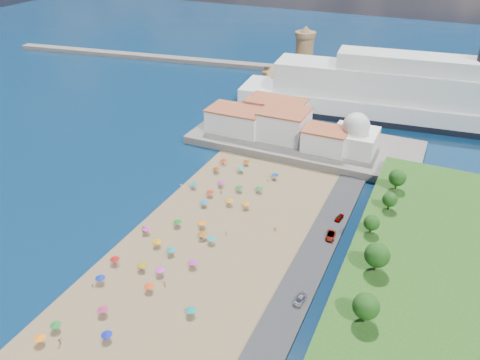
% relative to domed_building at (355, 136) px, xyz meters
% --- Properties ---
extents(ground, '(700.00, 700.00, 0.00)m').
position_rel_domed_building_xyz_m(ground, '(-30.00, -71.00, -8.97)').
color(ground, '#071938').
rests_on(ground, ground).
extents(terrace, '(90.00, 36.00, 3.00)m').
position_rel_domed_building_xyz_m(terrace, '(-20.00, 2.00, -7.47)').
color(terrace, '#59544C').
rests_on(terrace, ground).
extents(jetty, '(18.00, 70.00, 2.40)m').
position_rel_domed_building_xyz_m(jetty, '(-42.00, 37.00, -7.77)').
color(jetty, '#59544C').
rests_on(jetty, ground).
extents(breakwater, '(199.03, 34.77, 2.60)m').
position_rel_domed_building_xyz_m(breakwater, '(-140.00, 82.00, -7.67)').
color(breakwater, '#59544C').
rests_on(breakwater, ground).
extents(waterfront_buildings, '(57.00, 29.00, 11.00)m').
position_rel_domed_building_xyz_m(waterfront_buildings, '(-33.05, 2.64, -1.10)').
color(waterfront_buildings, silver).
rests_on(waterfront_buildings, terrace).
extents(domed_building, '(16.00, 16.00, 15.00)m').
position_rel_domed_building_xyz_m(domed_building, '(0.00, 0.00, 0.00)').
color(domed_building, silver).
rests_on(domed_building, terrace).
extents(fortress, '(40.00, 40.00, 32.40)m').
position_rel_domed_building_xyz_m(fortress, '(-42.00, 67.00, -2.29)').
color(fortress, olive).
rests_on(fortress, ground).
extents(cruise_ship, '(164.79, 41.25, 35.67)m').
position_rel_domed_building_xyz_m(cruise_ship, '(18.93, 46.89, 1.59)').
color(cruise_ship, black).
rests_on(cruise_ship, ground).
extents(beach_parasols, '(32.05, 117.44, 2.20)m').
position_rel_domed_building_xyz_m(beach_parasols, '(-31.67, -79.01, -6.83)').
color(beach_parasols, gray).
rests_on(beach_parasols, beach).
extents(beachgoers, '(38.97, 96.08, 1.88)m').
position_rel_domed_building_xyz_m(beachgoers, '(-33.25, -70.99, -7.85)').
color(beachgoers, tan).
rests_on(beachgoers, beach).
extents(parked_cars, '(2.92, 66.39, 1.45)m').
position_rel_domed_building_xyz_m(parked_cars, '(6.00, -67.94, -7.58)').
color(parked_cars, gray).
rests_on(parked_cars, promenade).
extents(hillside_trees, '(10.49, 108.94, 7.84)m').
position_rel_domed_building_xyz_m(hillside_trees, '(19.02, -79.39, 1.17)').
color(hillside_trees, '#382314').
rests_on(hillside_trees, hillside).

